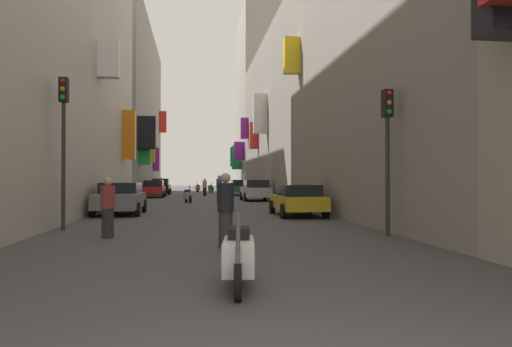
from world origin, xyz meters
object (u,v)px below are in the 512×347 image
(parked_car_yellow, at_px, (298,199))
(scooter_black, at_px, (167,189))
(pedestrian_near_right, at_px, (226,211))
(pedestrian_mid_street, at_px, (219,189))
(parked_car_red, at_px, (154,188))
(pedestrian_far_away, at_px, (205,187))
(scooter_orange, at_px, (198,188))
(traffic_light_near_corner, at_px, (64,127))
(parked_car_black, at_px, (161,186))
(parked_car_silver, at_px, (256,190))
(scooter_silver, at_px, (188,196))
(traffic_light_far_corner, at_px, (388,136))
(scooter_white, at_px, (239,256))
(scooter_green, at_px, (211,189))
(parked_car_grey, at_px, (120,197))
(pedestrian_crossing, at_px, (161,187))
(pedestrian_near_left, at_px, (108,208))

(parked_car_yellow, bearing_deg, scooter_black, 103.14)
(pedestrian_near_right, xyz_separation_m, pedestrian_mid_street, (0.89, 19.16, 0.05))
(parked_car_yellow, xyz_separation_m, parked_car_red, (-7.74, 20.74, 0.05))
(pedestrian_far_away, bearing_deg, scooter_black, 114.92)
(scooter_orange, xyz_separation_m, traffic_light_near_corner, (-4.38, -39.59, 2.69))
(parked_car_black, xyz_separation_m, pedestrian_far_away, (4.23, -4.50, -0.02))
(scooter_black, relative_size, pedestrian_far_away, 1.11)
(parked_car_black, distance_m, pedestrian_far_away, 6.17)
(parked_car_silver, xyz_separation_m, pedestrian_far_away, (-3.42, 9.13, 0.01))
(scooter_silver, distance_m, traffic_light_far_corner, 19.62)
(scooter_black, relative_size, pedestrian_near_right, 1.03)
(parked_car_yellow, xyz_separation_m, scooter_white, (-3.72, -12.50, -0.24))
(scooter_orange, distance_m, traffic_light_near_corner, 39.92)
(scooter_silver, distance_m, scooter_green, 20.19)
(parked_car_yellow, bearing_deg, parked_car_silver, 89.92)
(parked_car_black, height_order, traffic_light_far_corner, traffic_light_far_corner)
(parked_car_grey, distance_m, pedestrian_mid_street, 9.88)
(parked_car_silver, height_order, scooter_green, parked_car_silver)
(scooter_silver, height_order, traffic_light_near_corner, traffic_light_near_corner)
(pedestrian_mid_street, xyz_separation_m, traffic_light_near_corner, (-5.57, -14.96, 2.25))
(pedestrian_crossing, bearing_deg, scooter_black, 89.20)
(parked_car_red, bearing_deg, pedestrian_far_away, 25.35)
(scooter_black, xyz_separation_m, traffic_light_far_corner, (8.15, -38.23, 2.29))
(pedestrian_near_left, height_order, pedestrian_near_right, pedestrian_near_right)
(parked_car_black, xyz_separation_m, scooter_orange, (3.69, 7.84, -0.35))
(traffic_light_far_corner, bearing_deg, pedestrian_far_away, 98.18)
(parked_car_grey, bearing_deg, scooter_green, 80.32)
(scooter_black, xyz_separation_m, pedestrian_crossing, (-0.10, -6.88, 0.37))
(parked_car_yellow, relative_size, pedestrian_crossing, 2.37)
(parked_car_silver, relative_size, pedestrian_near_left, 2.53)
(scooter_green, bearing_deg, scooter_silver, -96.28)
(pedestrian_mid_street, bearing_deg, pedestrian_near_right, -92.66)
(parked_car_silver, relative_size, scooter_black, 2.32)
(scooter_silver, height_order, pedestrian_near_right, pedestrian_near_right)
(traffic_light_far_corner, bearing_deg, parked_car_black, 103.91)
(scooter_black, height_order, pedestrian_far_away, pedestrian_far_away)
(parked_car_red, relative_size, pedestrian_mid_street, 2.31)
(parked_car_black, bearing_deg, scooter_silver, -79.65)
(scooter_white, bearing_deg, traffic_light_far_corner, 49.18)
(scooter_silver, xyz_separation_m, scooter_green, (2.21, 20.07, 0.00))
(parked_car_yellow, relative_size, parked_car_grey, 0.99)
(parked_car_yellow, relative_size, scooter_silver, 2.20)
(parked_car_red, xyz_separation_m, pedestrian_mid_street, (4.98, -10.24, 0.15))
(pedestrian_crossing, height_order, pedestrian_mid_street, pedestrian_mid_street)
(parked_car_grey, bearing_deg, parked_car_black, 90.07)
(scooter_silver, distance_m, pedestrian_far_away, 11.38)
(parked_car_grey, relative_size, scooter_black, 2.28)
(parked_car_red, relative_size, scooter_orange, 2.29)
(parked_car_black, distance_m, pedestrian_mid_street, 17.48)
(pedestrian_near_right, height_order, pedestrian_far_away, pedestrian_near_right)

